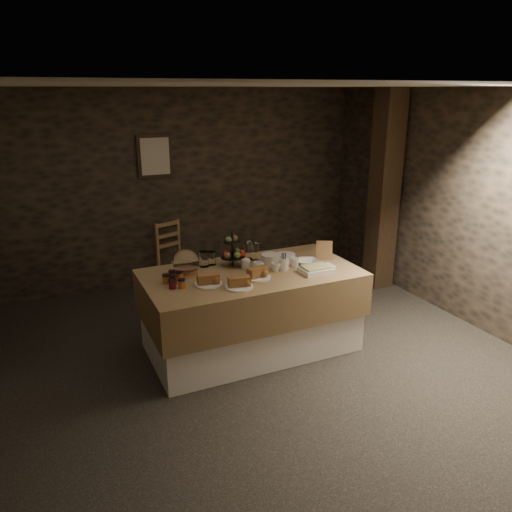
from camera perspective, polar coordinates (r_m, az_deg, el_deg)
name	(u,v)px	position (r m, az deg, el deg)	size (l,w,h in m)	color
ground_plane	(241,363)	(5.04, -1.72, -12.15)	(5.50, 5.00, 0.01)	black
room_shell	(239,209)	(4.45, -1.92, 5.41)	(5.52, 5.02, 2.60)	black
buffet_table	(251,305)	(5.10, -0.56, -5.61)	(2.13, 1.13, 0.84)	white
chair	(175,257)	(6.91, -9.25, -0.13)	(0.52, 0.51, 0.68)	olive
timber_column	(384,192)	(6.78, 14.43, 7.14)	(0.30, 0.30, 2.60)	black
framed_picture	(155,156)	(6.69, -11.48, 11.12)	(0.45, 0.04, 0.55)	black
plate_stack_a	(270,259)	(5.20, 1.65, -0.32)	(0.19, 0.19, 0.10)	white
plate_stack_b	(286,258)	(5.26, 3.42, -0.19)	(0.20, 0.20, 0.09)	white
cutlery_holder	(284,264)	(5.00, 3.18, -0.97)	(0.10, 0.10, 0.12)	white
cup_a	(258,266)	(4.98, 0.24, -1.19)	(0.12, 0.12, 0.09)	white
cup_b	(276,267)	(4.97, 2.25, -1.27)	(0.10, 0.10, 0.09)	white
mug_c	(246,264)	(5.05, -1.18, -0.89)	(0.09, 0.09, 0.10)	white
mug_d	(295,262)	(5.11, 4.46, -0.74)	(0.08, 0.08, 0.09)	white
bowl	(307,262)	(5.19, 5.87, -0.71)	(0.22, 0.22, 0.05)	white
cake_dome	(186,264)	(4.93, -8.00, -0.89)	(0.26, 0.26, 0.26)	olive
fruit_stand	(233,253)	(5.10, -2.60, 0.37)	(0.25, 0.25, 0.36)	black
bread_platter_left	(208,281)	(4.65, -5.48, -2.84)	(0.26, 0.26, 0.11)	white
bread_platter_center	(239,283)	(4.57, -1.94, -3.14)	(0.26, 0.26, 0.11)	white
bread_platter_right	(257,274)	(4.80, 0.16, -2.07)	(0.26, 0.26, 0.11)	white
jam_jars	(174,280)	(4.71, -9.32, -2.73)	(0.20, 0.32, 0.07)	#510C18
tart_dish	(316,269)	(4.97, 6.84, -1.54)	(0.30, 0.22, 0.07)	white
square_dish	(327,267)	(5.08, 8.07, -1.29)	(0.14, 0.14, 0.04)	white
menu_frame	(324,251)	(5.36, 7.80, 0.56)	(0.17, 0.02, 0.22)	olive
storage_jar_a	(204,259)	(5.12, -5.95, -0.35)	(0.10, 0.10, 0.16)	white
storage_jar_b	(212,258)	(5.17, -5.11, -0.24)	(0.09, 0.09, 0.14)	white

